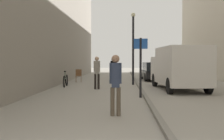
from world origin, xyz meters
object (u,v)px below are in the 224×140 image
bicycle_leaning (66,81)px  street_sign_post (141,62)px  pedestrian_mid_block (116,81)px  pedestrian_main_foreground (113,68)px  parked_car (154,71)px  pedestrian_far_crossing (97,70)px  cafe_chair_near_window (79,75)px  lamp_post (133,44)px  delivery_van (179,67)px

bicycle_leaning → street_sign_post: bearing=-50.3°
bicycle_leaning → pedestrian_mid_block: bearing=-72.3°
pedestrian_main_foreground → parked_car: size_ratio=0.42×
pedestrian_main_foreground → pedestrian_far_crossing: 5.87m
pedestrian_far_crossing → cafe_chair_near_window: (-1.85, 4.80, -0.51)m
pedestrian_main_foreground → pedestrian_mid_block: size_ratio=1.01×
pedestrian_main_foreground → bicycle_leaning: 5.35m
pedestrian_main_foreground → lamp_post: (1.47, -3.00, 1.68)m
pedestrian_mid_block → cafe_chair_near_window: size_ratio=1.91×
bicycle_leaning → cafe_chair_near_window: bearing=82.6°
pedestrian_mid_block → parked_car: size_ratio=0.42×
pedestrian_main_foreground → cafe_chair_near_window: (-2.51, -1.04, -0.50)m
lamp_post → cafe_chair_near_window: lamp_post is taller
street_sign_post → pedestrian_mid_block: bearing=88.1°
pedestrian_far_crossing → cafe_chair_near_window: size_ratio=1.95×
pedestrian_main_foreground → delivery_van: size_ratio=0.33×
delivery_van → bicycle_leaning: 6.78m
pedestrian_main_foreground → parked_car: bearing=4.5°
pedestrian_mid_block → parked_car: pedestrian_mid_block is taller
delivery_van → bicycle_leaning: bearing=164.2°
parked_car → pedestrian_main_foreground: bearing=-165.0°
pedestrian_main_foreground → pedestrian_far_crossing: bearing=-110.0°
pedestrian_main_foreground → bicycle_leaning: (-2.72, -4.56, -0.66)m
lamp_post → bicycle_leaning: 5.04m
parked_car → street_sign_post: size_ratio=1.65×
pedestrian_far_crossing → bicycle_leaning: pedestrian_far_crossing is taller
pedestrian_far_crossing → lamp_post: lamp_post is taller
pedestrian_far_crossing → bicycle_leaning: 2.52m
street_sign_post → bicycle_leaning: street_sign_post is taller
pedestrian_mid_block → pedestrian_far_crossing: pedestrian_far_crossing is taller
parked_car → bicycle_leaning: (-6.01, -5.63, -0.33)m
lamp_post → bicycle_leaning: lamp_post is taller
pedestrian_mid_block → bicycle_leaning: (-3.31, 8.35, -0.66)m
pedestrian_far_crossing → delivery_van: size_ratio=0.33×
pedestrian_far_crossing → parked_car: size_ratio=0.43×
street_sign_post → bicycle_leaning: size_ratio=1.47×
pedestrian_main_foreground → cafe_chair_near_window: bearing=-171.1°
pedestrian_mid_block → street_sign_post: 4.00m
delivery_van → parked_car: bearing=90.4°
street_sign_post → lamp_post: bearing=-76.6°
parked_car → lamp_post: (-1.82, -4.08, 2.01)m
delivery_van → pedestrian_far_crossing: bearing=174.9°
delivery_van → lamp_post: lamp_post is taller
delivery_van → bicycle_leaning: size_ratio=3.12×
pedestrian_mid_block → lamp_post: lamp_post is taller
bicycle_leaning → pedestrian_main_foreground: bearing=55.2°
pedestrian_far_crossing → street_sign_post: size_ratio=0.71×
bicycle_leaning → parked_car: bearing=39.1°
pedestrian_main_foreground → parked_car: pedestrian_main_foreground is taller
pedestrian_main_foreground → delivery_van: (3.86, -5.90, 0.21)m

